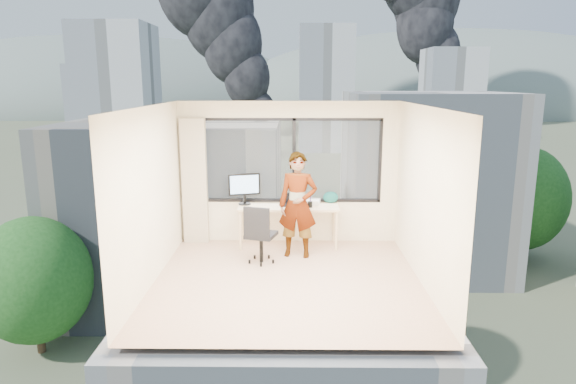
{
  "coord_description": "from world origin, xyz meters",
  "views": [
    {
      "loc": [
        0.09,
        -7.14,
        2.94
      ],
      "look_at": [
        0.0,
        1.0,
        1.15
      ],
      "focal_mm": 31.44,
      "sensor_mm": 36.0,
      "label": 1
    }
  ],
  "objects_px": {
    "desk": "(288,226)",
    "person": "(298,205)",
    "laptop": "(291,200)",
    "game_console": "(310,201)",
    "handbag": "(331,197)",
    "monitor": "(244,189)",
    "chair": "(261,233)"
  },
  "relations": [
    {
      "from": "game_console",
      "to": "laptop",
      "type": "distance_m",
      "value": 0.4
    },
    {
      "from": "monitor",
      "to": "laptop",
      "type": "xyz_separation_m",
      "value": [
        0.84,
        -0.11,
        -0.19
      ]
    },
    {
      "from": "monitor",
      "to": "game_console",
      "type": "bearing_deg",
      "value": -12.46
    },
    {
      "from": "monitor",
      "to": "laptop",
      "type": "distance_m",
      "value": 0.87
    },
    {
      "from": "chair",
      "to": "laptop",
      "type": "bearing_deg",
      "value": 77.22
    },
    {
      "from": "desk",
      "to": "person",
      "type": "relative_size",
      "value": 1.0
    },
    {
      "from": "desk",
      "to": "game_console",
      "type": "distance_m",
      "value": 0.6
    },
    {
      "from": "handbag",
      "to": "monitor",
      "type": "bearing_deg",
      "value": -171.24
    },
    {
      "from": "desk",
      "to": "laptop",
      "type": "relative_size",
      "value": 5.57
    },
    {
      "from": "laptop",
      "to": "handbag",
      "type": "xyz_separation_m",
      "value": [
        0.73,
        0.23,
        0.01
      ]
    },
    {
      "from": "game_console",
      "to": "monitor",
      "type": "bearing_deg",
      "value": -165.55
    },
    {
      "from": "chair",
      "to": "handbag",
      "type": "bearing_deg",
      "value": 58.55
    },
    {
      "from": "desk",
      "to": "chair",
      "type": "bearing_deg",
      "value": -116.89
    },
    {
      "from": "desk",
      "to": "laptop",
      "type": "xyz_separation_m",
      "value": [
        0.04,
        0.0,
        0.47
      ]
    },
    {
      "from": "person",
      "to": "monitor",
      "type": "relative_size",
      "value": 3.11
    },
    {
      "from": "monitor",
      "to": "handbag",
      "type": "relative_size",
      "value": 2.1
    },
    {
      "from": "desk",
      "to": "monitor",
      "type": "distance_m",
      "value": 1.05
    },
    {
      "from": "chair",
      "to": "game_console",
      "type": "distance_m",
      "value": 1.37
    },
    {
      "from": "monitor",
      "to": "handbag",
      "type": "bearing_deg",
      "value": -10.85
    },
    {
      "from": "laptop",
      "to": "handbag",
      "type": "height_order",
      "value": "handbag"
    },
    {
      "from": "monitor",
      "to": "game_console",
      "type": "xyz_separation_m",
      "value": [
        1.2,
        0.06,
        -0.25
      ]
    },
    {
      "from": "person",
      "to": "handbag",
      "type": "distance_m",
      "value": 0.99
    },
    {
      "from": "desk",
      "to": "handbag",
      "type": "xyz_separation_m",
      "value": [
        0.78,
        0.24,
        0.48
      ]
    },
    {
      "from": "person",
      "to": "handbag",
      "type": "bearing_deg",
      "value": 60.53
    },
    {
      "from": "chair",
      "to": "laptop",
      "type": "distance_m",
      "value": 1.05
    },
    {
      "from": "person",
      "to": "laptop",
      "type": "height_order",
      "value": "person"
    },
    {
      "from": "chair",
      "to": "desk",
      "type": "bearing_deg",
      "value": 79.43
    },
    {
      "from": "desk",
      "to": "person",
      "type": "height_order",
      "value": "person"
    },
    {
      "from": "monitor",
      "to": "laptop",
      "type": "bearing_deg",
      "value": -22.62
    },
    {
      "from": "game_console",
      "to": "laptop",
      "type": "height_order",
      "value": "laptop"
    },
    {
      "from": "game_console",
      "to": "laptop",
      "type": "bearing_deg",
      "value": -143.09
    },
    {
      "from": "monitor",
      "to": "chair",
      "type": "bearing_deg",
      "value": -85.22
    }
  ]
}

